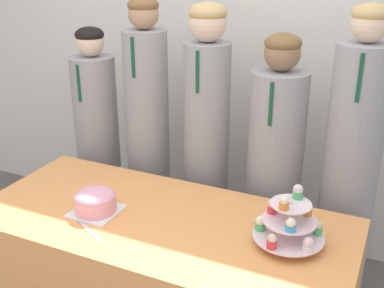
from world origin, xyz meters
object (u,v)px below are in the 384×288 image
object	(u,v)px
cupcake_stand	(289,222)
student_1	(148,141)
round_cake	(95,201)
student_2	(206,150)
student_3	(274,177)
student_0	(98,147)
cake_knife	(83,225)
student_4	(349,177)

from	to	relation	value
cupcake_stand	student_1	distance (m)	1.17
round_cake	student_2	size ratio (longest dim) A/B	0.13
student_3	round_cake	bearing A→B (deg)	-132.70
student_1	student_0	bearing A→B (deg)	-180.00
student_1	student_2	size ratio (longest dim) A/B	1.01
round_cake	student_3	distance (m)	0.97
cake_knife	student_1	world-z (taller)	student_1
student_4	student_2	bearing A→B (deg)	-180.00
cupcake_stand	student_4	size ratio (longest dim) A/B	0.18
cake_knife	student_0	distance (m)	0.98
cake_knife	student_1	bearing A→B (deg)	127.43
student_1	student_3	bearing A→B (deg)	0.00
student_1	student_3	distance (m)	0.79
round_cake	student_4	xyz separation A→B (m)	(1.05, 0.71, 0.02)
round_cake	cupcake_stand	xyz separation A→B (m)	(0.88, 0.12, 0.04)
cupcake_stand	student_4	world-z (taller)	student_4
cake_knife	student_0	size ratio (longest dim) A/B	0.17
student_2	student_3	size ratio (longest dim) A/B	1.09
student_0	student_3	bearing A→B (deg)	0.00
round_cake	student_2	world-z (taller)	student_2
student_0	student_2	size ratio (longest dim) A/B	0.89
student_2	student_4	xyz separation A→B (m)	(0.79, 0.00, -0.01)
cake_knife	student_3	distance (m)	1.05
student_1	cake_knife	bearing A→B (deg)	-80.73
cake_knife	student_0	bearing A→B (deg)	149.40
student_0	cake_knife	bearing A→B (deg)	-58.75
student_0	student_3	world-z (taller)	student_3
student_0	student_1	bearing A→B (deg)	0.00
student_3	student_1	bearing A→B (deg)	-180.00
round_cake	cupcake_stand	world-z (taller)	cupcake_stand
student_0	student_4	xyz separation A→B (m)	(1.54, 0.00, 0.10)
round_cake	student_0	bearing A→B (deg)	124.54
student_4	cupcake_stand	bearing A→B (deg)	-105.44
student_3	student_0	bearing A→B (deg)	-180.00
student_3	student_4	xyz separation A→B (m)	(0.39, 0.00, 0.08)
student_1	student_3	size ratio (longest dim) A/B	1.10
round_cake	student_0	world-z (taller)	student_0
student_2	student_4	bearing A→B (deg)	0.00
student_0	student_2	distance (m)	0.76
cake_knife	student_4	bearing A→B (deg)	67.10
cupcake_stand	student_0	distance (m)	1.50
student_2	student_4	world-z (taller)	student_4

